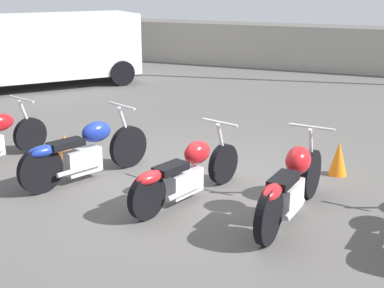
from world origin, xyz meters
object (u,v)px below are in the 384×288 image
motorcycle_slot_1 (84,152)px  motorcycle_slot_3 (291,185)px  motorcycle_slot_2 (186,173)px  parked_van (45,47)px  traffic_cone_far (338,158)px  traffic_cone_near (65,146)px

motorcycle_slot_1 → motorcycle_slot_3: bearing=19.4°
motorcycle_slot_2 → parked_van: size_ratio=0.42×
motorcycle_slot_3 → traffic_cone_far: motorcycle_slot_3 is taller
traffic_cone_far → parked_van: bearing=154.0°
motorcycle_slot_1 → parked_van: (-5.04, 5.81, 0.66)m
motorcycle_slot_2 → traffic_cone_far: (1.76, 1.81, -0.14)m
motorcycle_slot_2 → parked_van: (-6.74, 5.96, 0.70)m
motorcycle_slot_1 → traffic_cone_near: 1.14m
motorcycle_slot_3 → traffic_cone_far: bearing=86.7°
parked_van → traffic_cone_near: parked_van is taller
motorcycle_slot_2 → motorcycle_slot_3: 1.43m
motorcycle_slot_3 → motorcycle_slot_1: bearing=-176.7°
motorcycle_slot_2 → parked_van: bearing=155.8°
motorcycle_slot_2 → motorcycle_slot_3: size_ratio=0.95×
motorcycle_slot_1 → traffic_cone_near: bearing=163.7°
traffic_cone_far → traffic_cone_near: bearing=-167.6°
motorcycle_slot_1 → motorcycle_slot_2: size_ratio=0.98×
motorcycle_slot_1 → traffic_cone_far: motorcycle_slot_1 is taller
motorcycle_slot_1 → traffic_cone_far: 3.84m
motorcycle_slot_1 → motorcycle_slot_3: (3.13, -0.19, 0.01)m
motorcycle_slot_1 → motorcycle_slot_3: motorcycle_slot_3 is taller
motorcycle_slot_3 → traffic_cone_near: 4.10m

